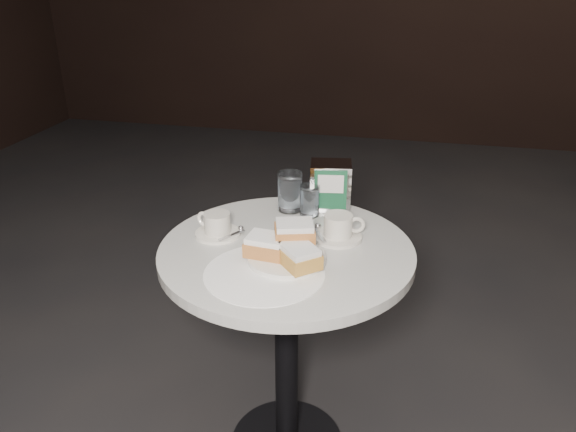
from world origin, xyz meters
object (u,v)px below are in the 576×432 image
at_px(cafe_table, 286,308).
at_px(coffee_cup_left, 217,226).
at_px(beignet_plate, 287,249).
at_px(water_glass_left, 290,192).
at_px(napkin_dispenser, 330,185).
at_px(water_glass_right, 309,201).
at_px(coffee_cup_right, 338,228).

xyz_separation_m(cafe_table, coffee_cup_left, (-0.21, 0.03, 0.23)).
xyz_separation_m(cafe_table, beignet_plate, (0.02, -0.08, 0.23)).
height_order(water_glass_left, napkin_dispenser, napkin_dispenser).
bearing_deg(water_glass_left, beignet_plate, -79.06).
distance_m(water_glass_right, napkin_dispenser, 0.10).
bearing_deg(cafe_table, coffee_cup_left, 171.73).
relative_size(cafe_table, coffee_cup_left, 4.58).
bearing_deg(water_glass_left, coffee_cup_left, -127.46).
bearing_deg(coffee_cup_right, water_glass_left, 123.51).
relative_size(water_glass_right, napkin_dispenser, 0.67).
relative_size(beignet_plate, coffee_cup_left, 1.66).
bearing_deg(coffee_cup_right, napkin_dispenser, 91.00).
height_order(beignet_plate, coffee_cup_right, beignet_plate).
xyz_separation_m(beignet_plate, water_glass_left, (-0.06, 0.32, 0.02)).
xyz_separation_m(cafe_table, water_glass_left, (-0.04, 0.25, 0.26)).
relative_size(beignet_plate, water_glass_right, 2.79).
bearing_deg(coffee_cup_right, water_glass_right, 114.68).
relative_size(coffee_cup_right, water_glass_right, 1.72).
bearing_deg(water_glass_right, napkin_dispenser, 55.14).
xyz_separation_m(cafe_table, water_glass_right, (0.02, 0.22, 0.25)).
bearing_deg(water_glass_right, coffee_cup_left, -140.50).
bearing_deg(napkin_dispenser, coffee_cup_right, -83.67).
bearing_deg(napkin_dispenser, cafe_table, -112.66).
height_order(cafe_table, beignet_plate, beignet_plate).
bearing_deg(napkin_dispenser, water_glass_left, -165.52).
bearing_deg(coffee_cup_right, coffee_cup_left, 175.21).
height_order(coffee_cup_right, napkin_dispenser, napkin_dispenser).
bearing_deg(coffee_cup_left, beignet_plate, -6.73).
relative_size(cafe_table, water_glass_left, 6.08).
distance_m(cafe_table, beignet_plate, 0.25).
bearing_deg(beignet_plate, coffee_cup_right, 55.09).
height_order(beignet_plate, water_glass_right, beignet_plate).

